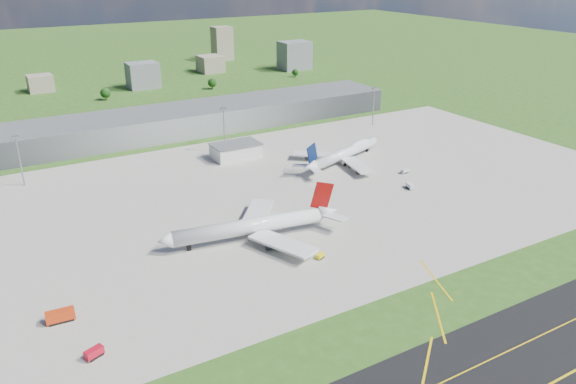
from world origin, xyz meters
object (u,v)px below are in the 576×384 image
airliner_blue_quad (345,153)px  van_white_near (410,186)px  fire_truck (60,316)px  airliner_red_twin (255,226)px  tug_yellow (320,256)px  crash_tender (94,353)px  van_white_far (405,171)px

airliner_blue_quad → van_white_near: bearing=-103.8°
fire_truck → van_white_near: 171.47m
airliner_red_twin → airliner_blue_quad: (85.74, 57.95, -0.55)m
tug_yellow → van_white_near: 84.75m
airliner_red_twin → airliner_blue_quad: 103.49m
crash_tender → van_white_far: crash_tender is taller
fire_truck → airliner_blue_quad: bearing=29.2°
airliner_red_twin → crash_tender: size_ratio=12.88×
airliner_red_twin → van_white_near: 91.00m
tug_yellow → van_white_near: (76.69, 36.08, 0.40)m
tug_yellow → crash_tender: bearing=168.3°
crash_tender → airliner_blue_quad: bearing=11.0°
airliner_red_twin → fire_truck: (-78.59, -19.74, -3.64)m
fire_truck → van_white_near: fire_truck is taller
van_white_far → van_white_near: bearing=-131.1°
fire_truck → van_white_far: size_ratio=1.90×
airliner_blue_quad → van_white_near: 49.31m
fire_truck → van_white_near: (169.05, 28.75, -0.55)m
airliner_blue_quad → fire_truck: size_ratio=7.50×
crash_tender → tug_yellow: (87.14, 15.59, -0.49)m
tug_yellow → van_white_far: van_white_far is taller
crash_tender → airliner_red_twin: bearing=8.9°
airliner_red_twin → airliner_blue_quad: size_ratio=1.14×
van_white_far → crash_tender: bearing=-165.2°
airliner_red_twin → crash_tender: (-73.37, -42.66, -4.10)m
airliner_red_twin → van_white_far: bearing=-156.8°
crash_tender → van_white_near: crash_tender is taller
airliner_blue_quad → crash_tender: bearing=-167.0°
airliner_red_twin → van_white_far: size_ratio=16.19×
airliner_blue_quad → van_white_far: 35.55m
fire_truck → crash_tender: fire_truck is taller
fire_truck → crash_tender: 23.51m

